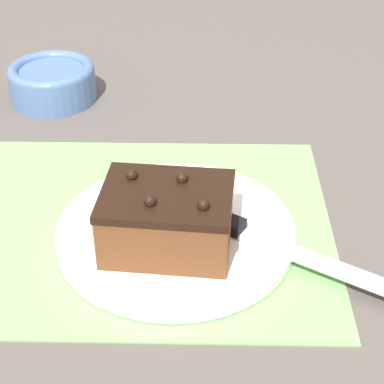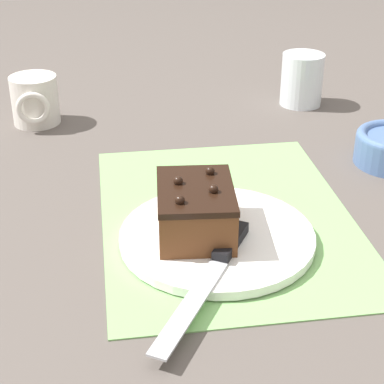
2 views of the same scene
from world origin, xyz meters
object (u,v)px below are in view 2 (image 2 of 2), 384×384
(cake_plate, at_px, (217,237))
(chocolate_cake, at_px, (196,210))
(coffee_mug, at_px, (35,100))
(drinking_glass, at_px, (302,80))
(serving_knife, at_px, (218,261))

(cake_plate, relative_size, chocolate_cake, 1.86)
(coffee_mug, bearing_deg, cake_plate, 29.47)
(drinking_glass, relative_size, coffee_mug, 1.06)
(chocolate_cake, xyz_separation_m, coffee_mug, (-0.44, -0.23, -0.00))
(chocolate_cake, bearing_deg, coffee_mug, -152.84)
(chocolate_cake, height_order, coffee_mug, same)
(drinking_glass, bearing_deg, serving_knife, -26.00)
(cake_plate, relative_size, drinking_glass, 2.49)
(cake_plate, height_order, chocolate_cake, chocolate_cake)
(serving_knife, bearing_deg, chocolate_cake, -47.66)
(drinking_glass, bearing_deg, coffee_mug, -87.09)
(serving_knife, distance_m, drinking_glass, 0.61)
(chocolate_cake, xyz_separation_m, serving_knife, (0.08, 0.02, -0.03))
(serving_knife, relative_size, coffee_mug, 2.42)
(coffee_mug, bearing_deg, serving_knife, 25.01)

